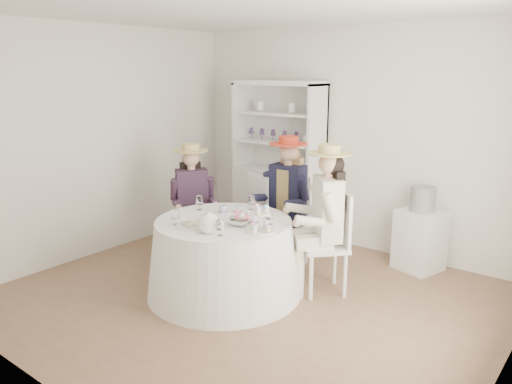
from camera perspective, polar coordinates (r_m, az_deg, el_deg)
The scene contains 22 objects.
ground at distance 5.02m, azimuth -0.72°, elevation -11.94°, with size 4.50×4.50×0.00m, color brown.
ceiling at distance 4.55m, azimuth -0.82°, elevation 20.36°, with size 4.50×4.50×0.00m, color white.
wall_back at distance 6.27m, azimuth 10.77°, elevation 5.94°, with size 4.50×4.50×0.00m, color white.
wall_front at distance 3.32m, azimuth -22.85°, elevation -1.79°, with size 4.50×4.50×0.00m, color white.
wall_left at distance 6.24m, azimuth -17.23°, elevation 5.53°, with size 4.50×4.50×0.00m, color white.
tea_table at distance 4.97m, azimuth -3.68°, elevation -7.46°, with size 1.53×1.53×0.76m.
hutch at distance 6.64m, azimuth 2.65°, elevation 1.15°, with size 1.28×0.63×2.05m.
side_table at distance 5.86m, azimuth 18.20°, elevation -5.24°, with size 0.43×0.43×0.68m, color silver.
hatbox at distance 5.73m, azimuth 18.55°, elevation -0.77°, with size 0.27×0.27×0.27m, color black.
guest_left at distance 5.75m, azimuth -7.28°, elevation -0.46°, with size 0.59×0.56×1.38m.
guest_mid at distance 5.54m, azimuth 3.52°, elevation -0.24°, with size 0.54×0.56×1.48m.
guest_right at distance 4.90m, azimuth 7.88°, elevation -2.19°, with size 0.63×0.64×1.49m.
spare_chair at distance 5.85m, azimuth 1.06°, elevation -2.41°, with size 0.53×0.53×1.02m.
teacup_a at distance 5.09m, azimuth -3.79°, elevation -2.01°, with size 0.09×0.09×0.07m, color white.
teacup_b at distance 5.10m, azimuth -1.98°, elevation -1.99°, with size 0.07×0.07×0.07m, color white.
teacup_c at distance 4.73m, azimuth -0.31°, elevation -3.17°, with size 0.10×0.10×0.08m, color white.
flower_bowl at distance 4.69m, azimuth -1.91°, elevation -3.46°, with size 0.23×0.23×0.06m, color white.
flower_arrangement at distance 4.70m, azimuth -1.54°, elevation -2.77°, with size 0.17×0.17×0.06m.
table_teapot at distance 4.47m, azimuth -5.43°, elevation -3.61°, with size 0.27×0.19×0.20m.
sandwich_plate at distance 4.68m, azimuth -7.55°, elevation -3.75°, with size 0.27×0.27×0.06m.
cupcake_stand at distance 4.48m, azimuth 0.48°, elevation -3.47°, with size 0.26×0.26×0.24m.
stemware_set at distance 4.83m, azimuth -3.76°, elevation -2.39°, with size 0.96×0.92×0.15m.
Camera 1 is at (2.82, -3.53, 2.18)m, focal length 35.00 mm.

